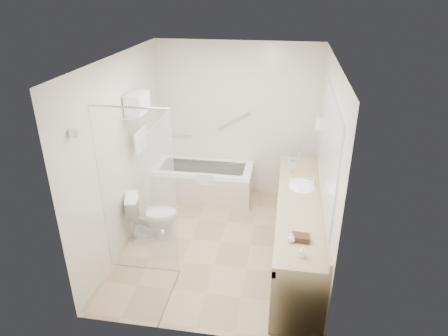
% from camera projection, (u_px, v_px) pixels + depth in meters
% --- Properties ---
extents(floor, '(3.20, 3.20, 0.00)m').
position_uv_depth(floor, '(221.00, 242.00, 5.55)').
color(floor, tan).
rests_on(floor, ground).
extents(ceiling, '(2.60, 3.20, 0.10)m').
position_uv_depth(ceiling, '(220.00, 59.00, 4.49)').
color(ceiling, silver).
rests_on(ceiling, wall_back).
extents(wall_back, '(2.60, 0.10, 2.50)m').
position_uv_depth(wall_back, '(237.00, 120.00, 6.45)').
color(wall_back, beige).
rests_on(wall_back, ground).
extents(wall_front, '(2.60, 0.10, 2.50)m').
position_uv_depth(wall_front, '(190.00, 231.00, 3.59)').
color(wall_front, beige).
rests_on(wall_front, ground).
extents(wall_left, '(0.10, 3.20, 2.50)m').
position_uv_depth(wall_left, '(122.00, 154.00, 5.21)').
color(wall_left, beige).
rests_on(wall_left, ground).
extents(wall_right, '(0.10, 3.20, 2.50)m').
position_uv_depth(wall_right, '(326.00, 167.00, 4.83)').
color(wall_right, beige).
rests_on(wall_right, ground).
extents(bathtub, '(1.60, 0.73, 0.59)m').
position_uv_depth(bathtub, '(203.00, 182.00, 6.62)').
color(bathtub, white).
rests_on(bathtub, floor).
extents(grab_bar_short, '(0.40, 0.03, 0.03)m').
position_uv_depth(grab_bar_short, '(180.00, 135.00, 6.68)').
color(grab_bar_short, silver).
rests_on(grab_bar_short, wall_back).
extents(grab_bar_long, '(0.53, 0.03, 0.33)m').
position_uv_depth(grab_bar_long, '(233.00, 121.00, 6.42)').
color(grab_bar_long, silver).
rests_on(grab_bar_long, wall_back).
extents(shower_enclosure, '(0.96, 0.91, 2.11)m').
position_uv_depth(shower_enclosure, '(149.00, 206.00, 4.37)').
color(shower_enclosure, silver).
rests_on(shower_enclosure, floor).
extents(towel_shelf, '(0.24, 0.55, 0.81)m').
position_uv_depth(towel_shelf, '(138.00, 109.00, 5.29)').
color(towel_shelf, silver).
rests_on(towel_shelf, wall_left).
extents(vanity_counter, '(0.55, 2.70, 0.95)m').
position_uv_depth(vanity_counter, '(299.00, 215.00, 5.00)').
color(vanity_counter, tan).
rests_on(vanity_counter, floor).
extents(sink, '(0.40, 0.52, 0.14)m').
position_uv_depth(sink, '(302.00, 187.00, 5.28)').
color(sink, white).
rests_on(sink, vanity_counter).
extents(faucet, '(0.03, 0.03, 0.14)m').
position_uv_depth(faucet, '(314.00, 181.00, 5.21)').
color(faucet, silver).
rests_on(faucet, vanity_counter).
extents(mirror, '(0.02, 2.00, 1.20)m').
position_uv_depth(mirror, '(329.00, 149.00, 4.57)').
color(mirror, '#B0B4BC').
rests_on(mirror, wall_right).
extents(hairdryer_unit, '(0.08, 0.10, 0.18)m').
position_uv_depth(hairdryer_unit, '(319.00, 123.00, 5.69)').
color(hairdryer_unit, white).
rests_on(hairdryer_unit, wall_right).
extents(toilet, '(0.78, 0.58, 0.68)m').
position_uv_depth(toilet, '(153.00, 216.00, 5.52)').
color(toilet, white).
rests_on(toilet, floor).
extents(amenity_basket, '(0.19, 0.14, 0.06)m').
position_uv_depth(amenity_basket, '(301.00, 238.00, 4.14)').
color(amenity_basket, '#472919').
rests_on(amenity_basket, vanity_counter).
extents(soap_bottle_a, '(0.07, 0.12, 0.05)m').
position_uv_depth(soap_bottle_a, '(302.00, 254.00, 3.89)').
color(soap_bottle_a, white).
rests_on(soap_bottle_a, vanity_counter).
extents(soap_bottle_b, '(0.08, 0.10, 0.08)m').
position_uv_depth(soap_bottle_b, '(292.00, 239.00, 4.11)').
color(soap_bottle_b, white).
rests_on(soap_bottle_b, vanity_counter).
extents(water_bottle_left, '(0.05, 0.05, 0.17)m').
position_uv_depth(water_bottle_left, '(299.00, 155.00, 5.99)').
color(water_bottle_left, silver).
rests_on(water_bottle_left, vanity_counter).
extents(water_bottle_mid, '(0.06, 0.06, 0.20)m').
position_uv_depth(water_bottle_mid, '(291.00, 167.00, 5.57)').
color(water_bottle_mid, silver).
rests_on(water_bottle_mid, vanity_counter).
extents(water_bottle_right, '(0.06, 0.06, 0.20)m').
position_uv_depth(water_bottle_right, '(293.00, 166.00, 5.58)').
color(water_bottle_right, silver).
rests_on(water_bottle_right, vanity_counter).
extents(drinking_glass_near, '(0.08, 0.08, 0.10)m').
position_uv_depth(drinking_glass_near, '(290.00, 182.00, 5.24)').
color(drinking_glass_near, silver).
rests_on(drinking_glass_near, vanity_counter).
extents(drinking_glass_far, '(0.08, 0.08, 0.10)m').
position_uv_depth(drinking_glass_far, '(301.00, 190.00, 5.05)').
color(drinking_glass_far, silver).
rests_on(drinking_glass_far, vanity_counter).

